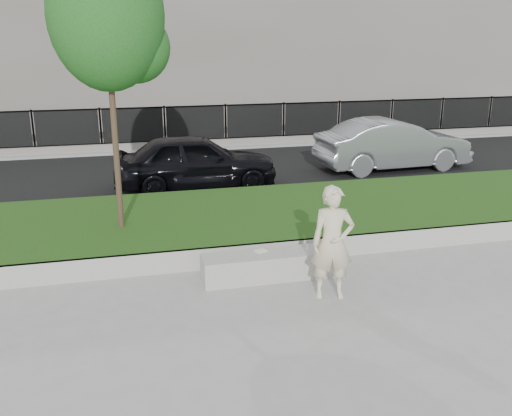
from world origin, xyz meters
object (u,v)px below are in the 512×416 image
object	(u,v)px
man	(332,243)
young_tree	(111,21)
car_silver	(393,144)
car_dark	(196,161)
book	(261,251)
stone_bench	(266,266)

from	to	relation	value
man	young_tree	world-z (taller)	young_tree
man	car_silver	bearing A→B (deg)	69.61
car_dark	book	bearing A→B (deg)	-177.01
man	young_tree	bearing A→B (deg)	146.48
book	young_tree	size ratio (longest dim) A/B	0.04
stone_bench	car_dark	bearing A→B (deg)	92.86
young_tree	book	bearing A→B (deg)	-44.11
stone_bench	man	size ratio (longest dim) A/B	1.21
stone_bench	book	world-z (taller)	book
young_tree	car_dark	size ratio (longest dim) A/B	1.23
man	book	size ratio (longest dim) A/B	9.36
stone_bench	man	distance (m)	1.42
car_silver	man	bearing A→B (deg)	144.15
young_tree	car_dark	bearing A→B (deg)	62.97
stone_bench	book	distance (m)	0.28
stone_bench	young_tree	world-z (taller)	young_tree
book	car_dark	world-z (taller)	car_dark
man	young_tree	size ratio (longest dim) A/B	0.34
young_tree	car_dark	distance (m)	5.58
car_dark	car_silver	size ratio (longest dim) A/B	0.93
young_tree	man	bearing A→B (deg)	-45.92
man	book	xyz separation A→B (m)	(-0.89, 1.06, -0.45)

